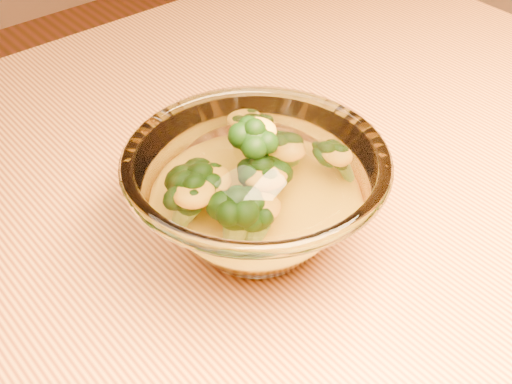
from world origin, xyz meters
TOP-DOWN VIEW (x-y plane):
  - table at (0.00, 0.00)m, footprint 1.20×0.80m
  - glass_bowl at (0.10, -0.01)m, footprint 0.20×0.20m
  - cheese_sauce at (0.10, -0.01)m, footprint 0.11×0.11m
  - broccoli_heap at (0.10, 0.00)m, footprint 0.13×0.11m

SIDE VIEW (x-z plane):
  - table at x=0.00m, z-range 0.28..1.03m
  - cheese_sauce at x=0.10m, z-range 0.76..0.79m
  - glass_bowl at x=0.10m, z-range 0.75..0.84m
  - broccoli_heap at x=0.10m, z-range 0.77..0.84m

